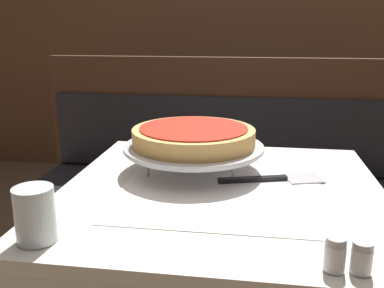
# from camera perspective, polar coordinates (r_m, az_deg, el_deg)

# --- Properties ---
(dining_table_front) EXTENTS (0.84, 0.84, 0.75)m
(dining_table_front) POSITION_cam_1_polar(r_m,az_deg,el_deg) (1.17, 3.92, -10.18)
(dining_table_front) COLOR beige
(dining_table_front) RESTS_ON ground_plane
(dining_table_rear) EXTENTS (0.70, 0.70, 0.75)m
(dining_table_rear) POSITION_cam_1_polar(r_m,az_deg,el_deg) (2.84, 7.05, 4.67)
(dining_table_rear) COLOR #194799
(dining_table_rear) RESTS_ON ground_plane
(booth_bench) EXTENTS (1.78, 0.51, 1.02)m
(booth_bench) POSITION_cam_1_polar(r_m,az_deg,el_deg) (2.09, 3.67, -8.84)
(booth_bench) COLOR #3D2316
(booth_bench) RESTS_ON ground_plane
(back_wall_panel) EXTENTS (6.00, 0.04, 2.40)m
(back_wall_panel) POSITION_cam_1_polar(r_m,az_deg,el_deg) (3.36, 7.47, 16.01)
(back_wall_panel) COLOR brown
(back_wall_panel) RESTS_ON ground_plane
(pizza_pan_stand) EXTENTS (0.41, 0.41, 0.08)m
(pizza_pan_stand) POSITION_cam_1_polar(r_m,az_deg,el_deg) (1.24, 0.21, -0.57)
(pizza_pan_stand) COLOR #ADADB2
(pizza_pan_stand) RESTS_ON dining_table_front
(deep_dish_pizza) EXTENTS (0.35, 0.35, 0.05)m
(deep_dish_pizza) POSITION_cam_1_polar(r_m,az_deg,el_deg) (1.23, 0.21, 1.06)
(deep_dish_pizza) COLOR tan
(deep_dish_pizza) RESTS_ON pizza_pan_stand
(pizza_server) EXTENTS (0.29, 0.13, 0.01)m
(pizza_server) POSITION_cam_1_polar(r_m,az_deg,el_deg) (1.20, 10.80, -4.58)
(pizza_server) COLOR #BCBCC1
(pizza_server) RESTS_ON dining_table_front
(water_glass_near) EXTENTS (0.08, 0.08, 0.11)m
(water_glass_near) POSITION_cam_1_polar(r_m,az_deg,el_deg) (0.90, -20.19, -8.80)
(water_glass_near) COLOR silver
(water_glass_near) RESTS_ON dining_table_front
(salt_shaker) EXTENTS (0.04, 0.04, 0.06)m
(salt_shaker) POSITION_cam_1_polar(r_m,az_deg,el_deg) (0.80, 18.53, -13.75)
(salt_shaker) COLOR silver
(salt_shaker) RESTS_ON dining_table_front
(pepper_shaker) EXTENTS (0.04, 0.04, 0.06)m
(pepper_shaker) POSITION_cam_1_polar(r_m,az_deg,el_deg) (0.81, 21.68, -13.87)
(pepper_shaker) COLOR silver
(pepper_shaker) RESTS_ON dining_table_front
(napkin_holder) EXTENTS (0.10, 0.05, 0.09)m
(napkin_holder) POSITION_cam_1_polar(r_m,az_deg,el_deg) (1.48, 2.56, 1.19)
(napkin_holder) COLOR #B2B2B7
(napkin_holder) RESTS_ON dining_table_front
(condiment_caddy) EXTENTS (0.15, 0.15, 0.15)m
(condiment_caddy) POSITION_cam_1_polar(r_m,az_deg,el_deg) (2.73, 5.22, 7.51)
(condiment_caddy) COLOR black
(condiment_caddy) RESTS_ON dining_table_rear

